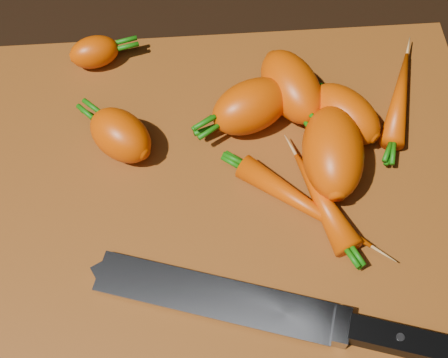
{
  "coord_description": "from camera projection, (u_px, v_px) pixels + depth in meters",
  "views": [
    {
      "loc": [
        -0.02,
        -0.27,
        0.52
      ],
      "look_at": [
        0.0,
        0.01,
        0.03
      ],
      "focal_mm": 50.0,
      "sensor_mm": 36.0,
      "label": 1
    }
  ],
  "objects": [
    {
      "name": "ground",
      "position": [
        225.0,
        207.0,
        0.59
      ],
      "size": [
        2.0,
        2.0,
        0.01
      ],
      "primitive_type": "cube",
      "color": "black"
    },
    {
      "name": "cutting_board",
      "position": [
        225.0,
        201.0,
        0.58
      ],
      "size": [
        0.5,
        0.4,
        0.01
      ],
      "primitive_type": "cube",
      "color": "brown",
      "rests_on": "ground"
    },
    {
      "name": "carrot_0",
      "position": [
        121.0,
        135.0,
        0.58
      ],
      "size": [
        0.08,
        0.08,
        0.04
      ],
      "primitive_type": "ellipsoid",
      "rotation": [
        0.0,
        0.0,
        2.36
      ],
      "color": "#D34602",
      "rests_on": "cutting_board"
    },
    {
      "name": "carrot_1",
      "position": [
        291.0,
        87.0,
        0.6
      ],
      "size": [
        0.08,
        0.1,
        0.05
      ],
      "primitive_type": "ellipsoid",
      "rotation": [
        0.0,
        0.0,
        -1.22
      ],
      "color": "#D34602",
      "rests_on": "cutting_board"
    },
    {
      "name": "carrot_2",
      "position": [
        333.0,
        152.0,
        0.56
      ],
      "size": [
        0.06,
        0.1,
        0.06
      ],
      "primitive_type": "ellipsoid",
      "rotation": [
        0.0,
        0.0,
        1.49
      ],
      "color": "#D34602",
      "rests_on": "cutting_board"
    },
    {
      "name": "carrot_3",
      "position": [
        251.0,
        106.0,
        0.59
      ],
      "size": [
        0.09,
        0.08,
        0.05
      ],
      "primitive_type": "ellipsoid",
      "rotation": [
        0.0,
        0.0,
        3.57
      ],
      "color": "#D34602",
      "rests_on": "cutting_board"
    },
    {
      "name": "carrot_4",
      "position": [
        94.0,
        52.0,
        0.64
      ],
      "size": [
        0.06,
        0.04,
        0.03
      ],
      "primitive_type": "ellipsoid",
      "rotation": [
        0.0,
        0.0,
        0.24
      ],
      "color": "#D34602",
      "rests_on": "cutting_board"
    },
    {
      "name": "carrot_5",
      "position": [
        345.0,
        114.0,
        0.59
      ],
      "size": [
        0.08,
        0.09,
        0.05
      ],
      "primitive_type": "ellipsoid",
      "rotation": [
        0.0,
        0.0,
        2.25
      ],
      "color": "#D34602",
      "rests_on": "cutting_board"
    },
    {
      "name": "carrot_6",
      "position": [
        400.0,
        97.0,
        0.61
      ],
      "size": [
        0.06,
        0.12,
        0.02
      ],
      "primitive_type": "ellipsoid",
      "rotation": [
        0.0,
        0.0,
        1.23
      ],
      "color": "#D34602",
      "rests_on": "cutting_board"
    },
    {
      "name": "carrot_7",
      "position": [
        305.0,
        205.0,
        0.55
      ],
      "size": [
        0.12,
        0.11,
        0.02
      ],
      "primitive_type": "ellipsoid",
      "rotation": [
        0.0,
        0.0,
        -0.71
      ],
      "color": "#D34602",
      "rests_on": "cutting_board"
    },
    {
      "name": "carrot_8",
      "position": [
        322.0,
        200.0,
        0.56
      ],
      "size": [
        0.06,
        0.11,
        0.03
      ],
      "primitive_type": "ellipsoid",
      "rotation": [
        0.0,
        0.0,
        1.9
      ],
      "color": "#D34602",
      "rests_on": "cutting_board"
    },
    {
      "name": "knife",
      "position": [
        237.0,
        302.0,
        0.51
      ],
      "size": [
        0.32,
        0.13,
        0.02
      ],
      "rotation": [
        0.0,
        0.0,
        -0.31
      ],
      "color": "gray",
      "rests_on": "cutting_board"
    }
  ]
}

